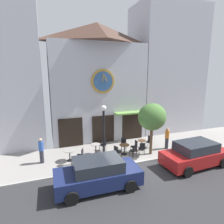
{
  "coord_description": "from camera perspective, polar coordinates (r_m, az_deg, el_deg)",
  "views": [
    {
      "loc": [
        -4.57,
        -10.15,
        5.79
      ],
      "look_at": [
        -0.14,
        2.19,
        3.03
      ],
      "focal_mm": 30.49,
      "sensor_mm": 36.0,
      "label": 1
    }
  ],
  "objects": [
    {
      "name": "street_lamp",
      "position": [
        12.31,
        -2.48,
        -6.49
      ],
      "size": [
        0.36,
        0.36,
        3.76
      ],
      "color": "black",
      "rests_on": "ground_plane"
    },
    {
      "name": "clock_building",
      "position": [
        16.57,
        -4.27,
        9.17
      ],
      "size": [
        7.98,
        4.25,
        9.74
      ],
      "color": "#B2B2BC",
      "rests_on": "ground_plane"
    },
    {
      "name": "cafe_table_center_right",
      "position": [
        13.87,
        -4.89,
        -10.49
      ],
      "size": [
        0.66,
        0.66,
        0.76
      ],
      "color": "black",
      "rests_on": "ground_plane"
    },
    {
      "name": "cafe_chair_under_awning",
      "position": [
        14.19,
        6.88,
        -9.97
      ],
      "size": [
        0.41,
        0.41,
        0.9
      ],
      "color": "black",
      "rests_on": "ground_plane"
    },
    {
      "name": "neighbor_building_right",
      "position": [
        20.45,
        15.76,
        11.96
      ],
      "size": [
        6.59,
        4.38,
        11.95
      ],
      "color": "#B2B2BC",
      "rests_on": "ground_plane"
    },
    {
      "name": "cafe_chair_near_tree",
      "position": [
        13.9,
        8.95,
        -10.5
      ],
      "size": [
        0.48,
        0.48,
        0.9
      ],
      "color": "black",
      "rests_on": "ground_plane"
    },
    {
      "name": "parked_car_navy",
      "position": [
        10.1,
        -4.31,
        -17.99
      ],
      "size": [
        4.33,
        2.08,
        1.55
      ],
      "color": "navy",
      "rests_on": "ground_plane"
    },
    {
      "name": "cafe_table_near_curb",
      "position": [
        13.16,
        -12.58,
        -11.91
      ],
      "size": [
        0.76,
        0.76,
        0.74
      ],
      "color": "black",
      "rests_on": "ground_plane"
    },
    {
      "name": "cafe_table_center",
      "position": [
        13.81,
        3.71,
        -10.56
      ],
      "size": [
        0.72,
        0.72,
        0.73
      ],
      "color": "black",
      "rests_on": "ground_plane"
    },
    {
      "name": "street_tree",
      "position": [
        13.49,
        11.93,
        -1.52
      ],
      "size": [
        1.99,
        1.79,
        3.69
      ],
      "color": "brown",
      "rests_on": "ground_plane"
    },
    {
      "name": "pedestrian_blue",
      "position": [
        13.27,
        -20.43,
        -10.7
      ],
      "size": [
        0.39,
        0.39,
        1.67
      ],
      "color": "#2D2D38",
      "rests_on": "ground_plane"
    },
    {
      "name": "cafe_table_rightmost",
      "position": [
        14.73,
        8.9,
        -9.33
      ],
      "size": [
        0.61,
        0.61,
        0.75
      ],
      "color": "black",
      "rests_on": "ground_plane"
    },
    {
      "name": "cafe_chair_facing_wall",
      "position": [
        12.87,
        -9.29,
        -12.41
      ],
      "size": [
        0.53,
        0.53,
        0.9
      ],
      "color": "black",
      "rests_on": "ground_plane"
    },
    {
      "name": "cafe_chair_near_lamp",
      "position": [
        13.42,
        6.57,
        -11.27
      ],
      "size": [
        0.53,
        0.53,
        0.9
      ],
      "color": "black",
      "rests_on": "ground_plane"
    },
    {
      "name": "cafe_chair_left_end",
      "position": [
        15.32,
        11.19,
        -8.44
      ],
      "size": [
        0.55,
        0.55,
        0.9
      ],
      "color": "black",
      "rests_on": "ground_plane"
    },
    {
      "name": "pedestrian_orange",
      "position": [
        15.26,
        16.16,
        -7.44
      ],
      "size": [
        0.44,
        0.44,
        1.67
      ],
      "color": "#2D2D38",
      "rests_on": "ground_plane"
    },
    {
      "name": "ground_plane",
      "position": [
        11.61,
        6.65,
        -18.23
      ],
      "size": [
        26.65,
        11.18,
        0.13
      ],
      "color": "gray"
    },
    {
      "name": "parked_car_red",
      "position": [
        13.24,
        23.68,
        -11.48
      ],
      "size": [
        4.38,
        2.19,
        1.55
      ],
      "color": "maroon",
      "rests_on": "ground_plane"
    },
    {
      "name": "cafe_chair_corner",
      "position": [
        14.44,
        -2.57,
        -9.5
      ],
      "size": [
        0.51,
        0.51,
        0.9
      ],
      "color": "black",
      "rests_on": "ground_plane"
    },
    {
      "name": "cafe_chair_curbside",
      "position": [
        14.57,
        3.53,
        -9.3
      ],
      "size": [
        0.51,
        0.51,
        0.9
      ],
      "color": "black",
      "rests_on": "ground_plane"
    },
    {
      "name": "cafe_chair_right_end",
      "position": [
        13.18,
        1.5,
        -11.63
      ],
      "size": [
        0.52,
        0.52,
        0.9
      ],
      "color": "black",
      "rests_on": "ground_plane"
    }
  ]
}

